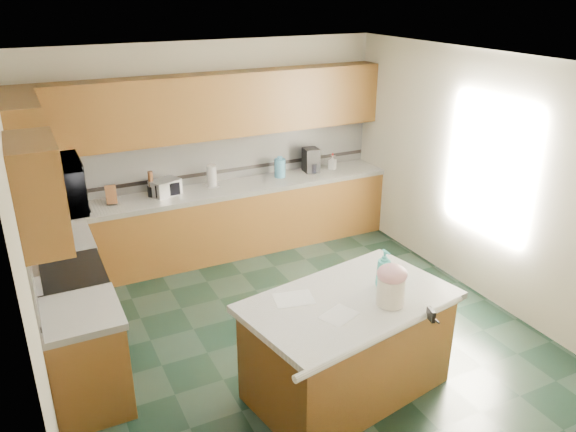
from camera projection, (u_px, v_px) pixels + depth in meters
floor at (290, 329)px, 5.83m from camera, size 4.60×4.60×0.00m
ceiling at (290, 62)px, 4.79m from camera, size 4.60×4.60×0.00m
wall_back at (210, 149)px, 7.23m from camera, size 4.60×0.04×2.70m
wall_front at (461, 337)px, 3.38m from camera, size 4.60×0.04×2.70m
wall_left at (23, 258)px, 4.36m from camera, size 0.04×4.60×2.70m
wall_right at (476, 175)px, 6.25m from camera, size 0.04×4.60×2.70m
back_base_cab at (222, 223)px, 7.32m from camera, size 4.60×0.60×0.86m
back_countertop at (220, 190)px, 7.14m from camera, size 4.60×0.64×0.06m
back_upper_cab at (213, 106)px, 6.85m from camera, size 4.60×0.33×0.78m
back_backsplash at (211, 158)px, 7.25m from camera, size 4.60×0.02×0.63m
back_accent_band at (212, 173)px, 7.32m from camera, size 4.60×0.01×0.05m
left_base_cab_rear at (66, 280)px, 5.91m from camera, size 0.60×0.82×0.86m
left_counter_rear at (59, 241)px, 5.74m from camera, size 0.64×0.82×0.06m
left_base_cab_front at (87, 361)px, 4.65m from camera, size 0.60×0.72×0.86m
left_counter_front at (79, 314)px, 4.47m from camera, size 0.64×0.72×0.06m
left_backsplash at (27, 243)px, 4.87m from camera, size 0.02×2.30×0.63m
left_accent_band at (31, 263)px, 4.95m from camera, size 0.01×2.30×0.05m
left_upper_cab_rear at (26, 139)px, 5.39m from camera, size 0.33×1.09×0.78m
left_upper_cab_front at (38, 193)px, 4.01m from camera, size 0.33×0.72×0.78m
range_body at (75, 316)px, 5.25m from camera, size 0.60×0.76×0.88m
range_oven_door at (108, 313)px, 5.39m from camera, size 0.02×0.68×0.55m
range_cooktop at (68, 273)px, 5.08m from camera, size 0.62×0.78×0.04m
range_handle at (106, 277)px, 5.25m from camera, size 0.02×0.66×0.02m
range_backguard at (35, 267)px, 4.93m from camera, size 0.06×0.76×0.18m
microwave at (53, 186)px, 4.76m from camera, size 0.50×0.73×0.41m
island_base at (347, 348)px, 4.81m from camera, size 1.78×1.22×0.86m
island_top at (350, 302)px, 4.64m from camera, size 1.90×1.34×0.06m
island_bullnose at (386, 334)px, 4.21m from camera, size 1.72×0.38×0.06m
treat_jar at (391, 291)px, 4.51m from camera, size 0.29×0.29×0.24m
treat_jar_lid at (392, 274)px, 4.45m from camera, size 0.24×0.24×0.15m
treat_jar_knob at (393, 268)px, 4.43m from camera, size 0.08×0.03×0.03m
treat_jar_knob_end_l at (388, 269)px, 4.42m from camera, size 0.04×0.04×0.04m
treat_jar_knob_end_r at (397, 267)px, 4.45m from camera, size 0.04×0.04×0.04m
soap_bottle_island at (384, 269)px, 4.75m from camera, size 0.13×0.13×0.34m
paper_sheet_a at (339, 315)px, 4.39m from camera, size 0.34×0.30×0.00m
paper_sheet_b at (294, 299)px, 4.62m from camera, size 0.36×0.30×0.00m
clamp_body at (431, 315)px, 4.38m from camera, size 0.06×0.11×0.09m
clamp_handle at (436, 321)px, 4.34m from camera, size 0.02×0.07×0.02m
knife_block at (111, 194)px, 6.58m from camera, size 0.14×0.18×0.24m
utensil_crock at (152, 191)px, 6.82m from camera, size 0.10×0.10×0.13m
utensil_bundle at (151, 179)px, 6.76m from camera, size 0.06×0.06×0.19m
toaster_oven at (165, 187)px, 6.85m from camera, size 0.40×0.34×0.20m
toaster_oven_door at (168, 190)px, 6.76m from camera, size 0.30×0.01×0.16m
paper_towel at (212, 176)px, 7.13m from camera, size 0.12×0.12×0.28m
paper_towel_base at (212, 186)px, 7.18m from camera, size 0.18×0.18×0.01m
water_jug at (280, 168)px, 7.49m from camera, size 0.15×0.15×0.25m
water_jug_neck at (280, 158)px, 7.43m from camera, size 0.07×0.07×0.04m
coffee_maker at (311, 160)px, 7.68m from camera, size 0.22×0.23×0.33m
coffee_carafe at (312, 168)px, 7.68m from camera, size 0.14×0.14×0.14m
soap_bottle_back at (332, 162)px, 7.82m from camera, size 0.13×0.13×0.20m
soap_back_cap at (333, 154)px, 7.77m from camera, size 0.02×0.02×0.03m
window_light_proxy at (489, 167)px, 6.02m from camera, size 0.02×1.40×1.10m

